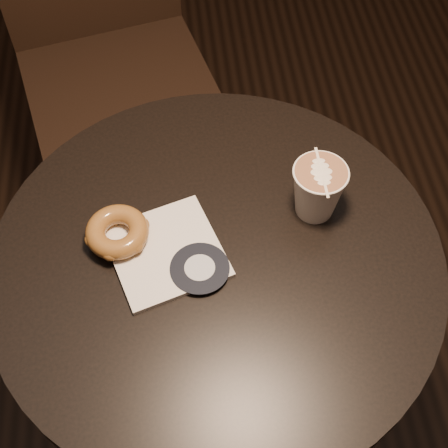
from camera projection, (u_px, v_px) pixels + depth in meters
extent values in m
plane|color=black|center=(219.00, 411.00, 1.57)|extent=(4.50, 4.50, 0.00)
cylinder|color=black|center=(216.00, 259.00, 0.97)|extent=(0.70, 0.70, 0.03)
cylinder|color=black|center=(218.00, 353.00, 1.27)|extent=(0.07, 0.07, 0.70)
cylinder|color=black|center=(219.00, 410.00, 1.56)|extent=(0.44, 0.44, 0.02)
cube|color=black|center=(119.00, 84.00, 1.54)|extent=(0.53, 0.53, 0.04)
cylinder|color=black|center=(80.00, 221.00, 1.60)|extent=(0.04, 0.04, 0.49)
cylinder|color=black|center=(216.00, 182.00, 1.67)|extent=(0.04, 0.04, 0.49)
cylinder|color=black|center=(52.00, 121.00, 1.80)|extent=(0.04, 0.04, 0.49)
cylinder|color=black|center=(175.00, 91.00, 1.87)|extent=(0.04, 0.04, 0.49)
cube|color=silver|center=(166.00, 252.00, 0.95)|extent=(0.20, 0.20, 0.01)
torus|color=brown|center=(117.00, 232.00, 0.95)|extent=(0.10, 0.10, 0.03)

